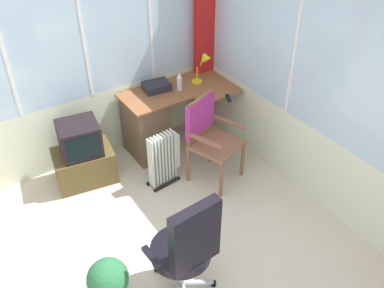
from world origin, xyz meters
The scene contains 13 objects.
north_window_panel centered at (0.00, 2.20, 1.26)m, with size 3.93×0.07×2.51m.
east_window_panel centered at (2.00, 0.00, 1.25)m, with size 0.07×4.34×2.51m.
curtain_corner centered at (1.87, 2.07, 1.21)m, with size 0.29×0.07×2.41m, color red.
desk centered at (0.93, 1.86, 0.41)m, with size 1.30×0.75×0.77m.
desk_lamp centered at (1.68, 1.81, 1.02)m, with size 0.24×0.21×0.38m.
tv_remote centered at (1.68, 1.33, 0.78)m, with size 0.04×0.15×0.02m, color black.
spray_bottle centered at (1.33, 1.82, 0.87)m, with size 0.06×0.06×0.22m.
paper_tray centered at (1.10, 1.97, 0.82)m, with size 0.30×0.23×0.09m, color #24252E.
wooden_armchair centered at (1.25, 1.15, 0.62)m, with size 0.62×0.62×0.99m.
office_chair centered at (0.21, -0.07, 0.61)m, with size 0.60×0.58×1.10m.
tv_on_stand centered at (0.05, 1.81, 0.33)m, with size 0.70×0.54×0.76m.
space_heater centered at (0.79, 1.28, 0.33)m, with size 0.40×0.20×0.65m.
potted_plant centered at (-0.37, 0.23, 0.25)m, with size 0.35×0.35×0.46m.
Camera 1 is at (-0.94, -1.89, 3.19)m, focal length 39.20 mm.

